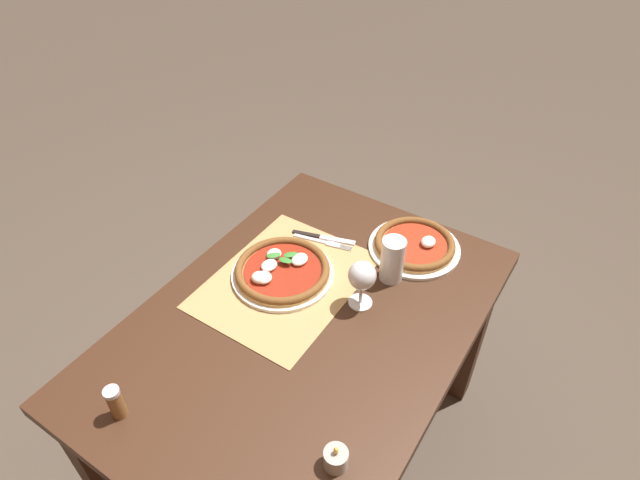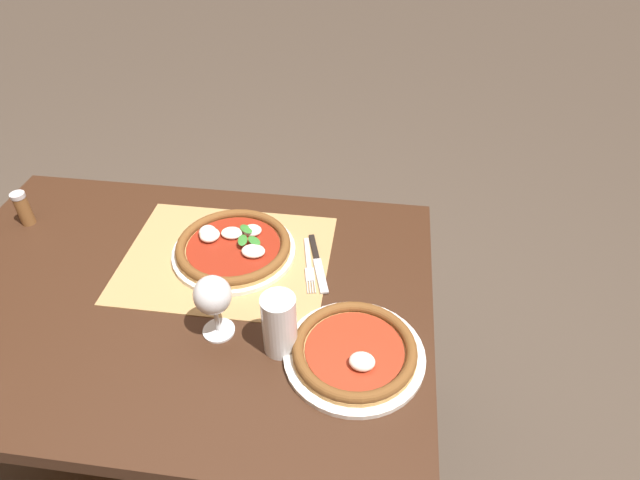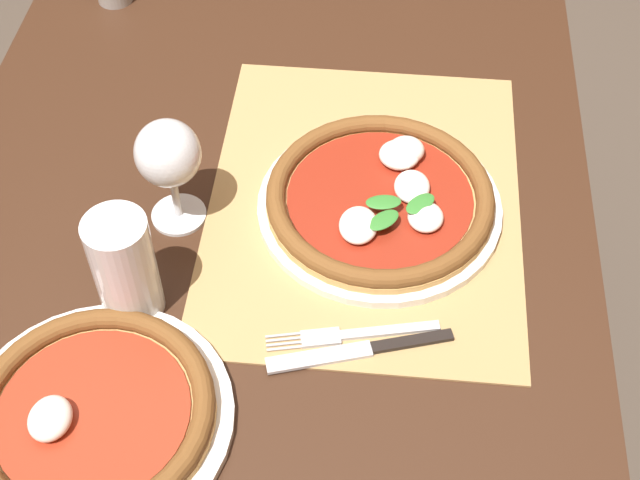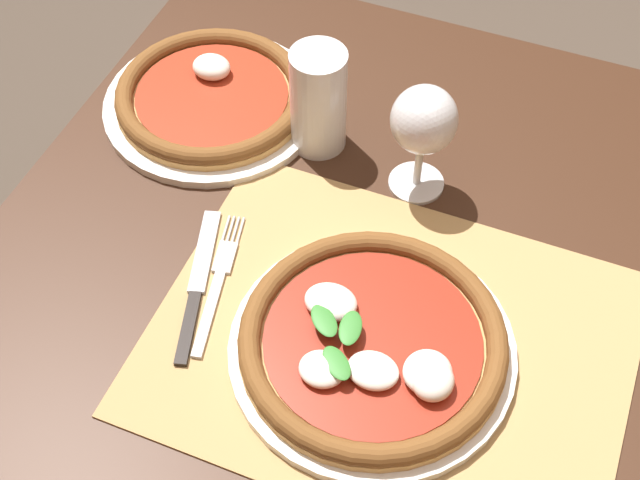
% 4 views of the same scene
% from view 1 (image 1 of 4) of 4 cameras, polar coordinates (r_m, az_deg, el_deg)
% --- Properties ---
extents(ground_plane, '(24.00, 24.00, 0.00)m').
position_cam_1_polar(ground_plane, '(2.14, -1.28, -21.50)').
color(ground_plane, '#473D33').
extents(dining_table, '(1.21, 0.85, 0.74)m').
position_cam_1_polar(dining_table, '(1.61, -1.61, -11.06)').
color(dining_table, '#382114').
rests_on(dining_table, ground).
extents(paper_placemat, '(0.51, 0.40, 0.00)m').
position_cam_1_polar(paper_placemat, '(1.62, -3.73, -4.39)').
color(paper_placemat, '#A88451').
rests_on(paper_placemat, dining_table).
extents(pizza_near, '(0.31, 0.31, 0.05)m').
position_cam_1_polar(pizza_near, '(1.62, -4.09, -3.28)').
color(pizza_near, silver).
rests_on(pizza_near, paper_placemat).
extents(pizza_far, '(0.29, 0.29, 0.05)m').
position_cam_1_polar(pizza_far, '(1.74, 10.08, -0.51)').
color(pizza_far, silver).
rests_on(pizza_far, dining_table).
extents(wine_glass, '(0.08, 0.08, 0.16)m').
position_cam_1_polar(wine_glass, '(1.49, 4.51, -3.98)').
color(wine_glass, silver).
rests_on(wine_glass, dining_table).
extents(pint_glass, '(0.07, 0.07, 0.15)m').
position_cam_1_polar(pint_glass, '(1.60, 7.73, -2.18)').
color(pint_glass, silver).
rests_on(pint_glass, dining_table).
extents(fork, '(0.06, 0.20, 0.00)m').
position_cam_1_polar(fork, '(1.74, 0.33, -0.21)').
color(fork, '#B7B7BC').
rests_on(fork, paper_placemat).
extents(knife, '(0.08, 0.21, 0.01)m').
position_cam_1_polar(knife, '(1.76, 0.39, 0.28)').
color(knife, black).
rests_on(knife, paper_placemat).
extents(votive_candle, '(0.06, 0.06, 0.07)m').
position_cam_1_polar(votive_candle, '(1.26, 1.69, -22.32)').
color(votive_candle, gray).
rests_on(votive_candle, dining_table).
extents(pepper_shaker, '(0.04, 0.04, 0.10)m').
position_cam_1_polar(pepper_shaker, '(1.39, -20.95, -15.87)').
color(pepper_shaker, brown).
rests_on(pepper_shaker, dining_table).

